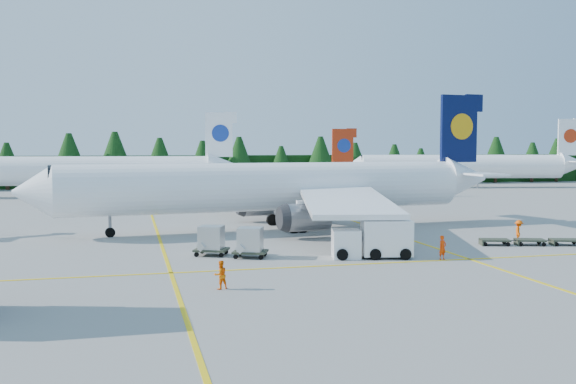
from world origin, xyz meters
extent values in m
plane|color=gray|center=(0.00, 0.00, 0.00)|extent=(320.00, 320.00, 0.00)
cube|color=yellow|center=(-14.00, 20.00, 0.01)|extent=(0.25, 120.00, 0.01)
cube|color=yellow|center=(6.00, 20.00, 0.01)|extent=(0.25, 120.00, 0.01)
cube|color=yellow|center=(0.00, -6.00, 0.01)|extent=(80.00, 0.25, 0.01)
cube|color=black|center=(0.00, 82.00, 3.00)|extent=(220.00, 4.00, 6.00)
cylinder|color=white|center=(-3.84, 12.58, 3.97)|extent=(37.75, 8.42, 4.41)
cone|color=white|center=(-24.01, 10.40, 3.97)|extent=(3.54, 4.72, 4.41)
cube|color=#070F38|center=(16.44, 14.78, 9.48)|extent=(4.21, 0.83, 6.84)
cube|color=white|center=(-1.56, 22.26, 3.31)|extent=(12.81, 17.80, 1.25)
cylinder|color=slate|center=(-3.43, 19.06, 1.76)|extent=(3.98, 2.71, 2.32)
cube|color=white|center=(0.46, 3.62, 3.31)|extent=(9.86, 17.54, 1.25)
cylinder|color=slate|center=(-2.05, 6.34, 1.76)|extent=(3.98, 2.71, 2.32)
cylinder|color=slate|center=(-18.00, 11.05, 0.94)|extent=(0.26, 0.26, 1.87)
cylinder|color=white|center=(-0.65, 50.32, 3.21)|extent=(30.44, 4.62, 3.57)
cone|color=white|center=(-17.06, 50.89, 3.21)|extent=(2.62, 3.65, 3.57)
cube|color=#B4290C|center=(15.84, 49.75, 7.67)|extent=(3.40, 0.43, 5.53)
cube|color=white|center=(2.29, 57.81, 2.68)|extent=(8.84, 14.34, 1.01)
cylinder|color=slate|center=(0.42, 55.46, 1.43)|extent=(3.10, 1.98, 1.87)
cube|color=white|center=(1.76, 42.65, 2.68)|extent=(9.61, 14.41, 1.01)
cylinder|color=slate|center=(0.06, 45.12, 1.43)|extent=(3.10, 1.98, 1.87)
cylinder|color=slate|center=(-12.17, 50.72, 0.76)|extent=(0.21, 0.21, 1.52)
cylinder|color=white|center=(-23.08, 57.39, 4.00)|extent=(37.99, 9.37, 4.44)
cube|color=white|center=(-2.72, 54.69, 9.54)|extent=(4.23, 0.94, 6.88)
cylinder|color=white|center=(44.51, 64.60, 3.98)|extent=(37.64, 12.28, 4.42)
cone|color=white|center=(24.65, 68.91, 3.98)|extent=(3.96, 4.97, 4.42)
cube|color=white|center=(64.49, 60.27, 9.50)|extent=(4.18, 1.27, 6.85)
cylinder|color=slate|center=(30.57, 67.63, 0.88)|extent=(0.27, 0.27, 1.77)
cube|color=silver|center=(-1.96, -3.46, 0.98)|extent=(2.20, 2.20, 1.95)
cube|color=black|center=(-1.96, -3.46, 1.44)|extent=(1.90, 2.05, 0.84)
cube|color=silver|center=(0.77, -4.02, 1.40)|extent=(3.69, 2.68, 2.42)
cube|color=#303728|center=(11.12, -0.84, 0.41)|extent=(2.50, 1.97, 0.13)
cube|color=#303728|center=(13.78, -1.50, 0.41)|extent=(2.50, 1.97, 0.13)
cube|color=#303728|center=(16.43, -2.17, 0.41)|extent=(2.50, 1.97, 0.13)
cube|color=#303728|center=(-10.82, -0.25, 0.41)|extent=(2.76, 2.47, 0.14)
cube|color=silver|center=(-10.82, -0.25, 1.29)|extent=(2.06, 2.03, 1.60)
cube|color=#303728|center=(-8.33, -1.80, 0.41)|extent=(2.76, 2.47, 0.14)
cube|color=silver|center=(-8.33, -1.80, 1.29)|extent=(2.06, 2.03, 1.60)
imported|color=#FF3B05|center=(4.14, -5.69, 0.82)|extent=(0.69, 0.57, 1.64)
imported|color=#FF6B05|center=(-11.69, -11.09, 0.77)|extent=(0.91, 0.81, 1.55)
imported|color=#FF5405|center=(13.50, -0.42, 0.92)|extent=(0.86, 0.92, 1.84)
camera|label=1|loc=(-16.33, -44.85, 7.59)|focal=40.00mm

